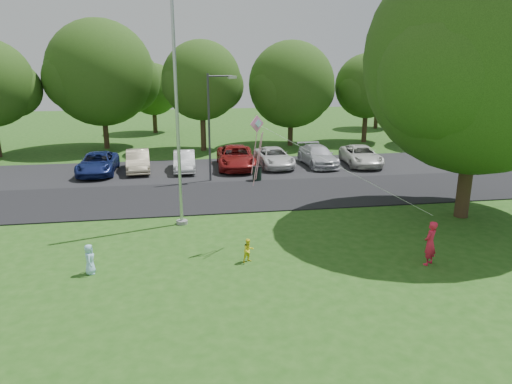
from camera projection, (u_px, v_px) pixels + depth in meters
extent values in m
plane|color=#235215|center=(284.00, 265.00, 16.06)|extent=(120.00, 120.00, 0.00)
cube|color=black|center=(247.00, 195.00, 24.60)|extent=(60.00, 6.00, 0.06)
cube|color=black|center=(233.00, 169.00, 30.78)|extent=(42.00, 7.00, 0.06)
cylinder|color=#B7BABF|center=(177.00, 110.00, 18.91)|extent=(0.14, 0.14, 10.00)
cylinder|color=gray|center=(182.00, 222.00, 20.24)|extent=(0.50, 0.50, 0.16)
cylinder|color=#3F3F44|center=(209.00, 129.00, 26.76)|extent=(0.13, 0.13, 6.35)
cylinder|color=#3F3F44|center=(220.00, 76.00, 26.20)|extent=(1.47, 0.39, 0.09)
cube|color=silver|center=(232.00, 77.00, 26.48)|extent=(0.51, 0.33, 0.15)
cylinder|color=black|center=(257.00, 174.00, 27.60)|extent=(0.54, 0.54, 0.86)
cylinder|color=black|center=(257.00, 167.00, 27.47)|extent=(0.58, 0.58, 0.05)
cylinder|color=#332316|center=(465.00, 179.00, 20.77)|extent=(0.62, 0.62, 3.60)
sphere|color=#1F3E11|center=(481.00, 59.00, 19.35)|extent=(9.85, 9.85, 9.85)
sphere|color=#1F3E11|center=(509.00, 76.00, 20.83)|extent=(6.40, 6.40, 6.40)
sphere|color=#1F3E11|center=(453.00, 72.00, 18.01)|extent=(5.91, 5.91, 5.91)
sphere|color=#1F3E11|center=(441.00, 81.00, 18.27)|extent=(5.12, 5.12, 5.12)
sphere|color=#1F3E11|center=(13.00, 89.00, 34.40)|extent=(4.18, 4.18, 4.18)
cylinder|color=#332316|center=(106.00, 129.00, 38.11)|extent=(0.44, 0.44, 3.19)
sphere|color=#1F3E11|center=(101.00, 73.00, 36.87)|extent=(8.50, 8.50, 8.50)
sphere|color=#1F3E11|center=(127.00, 81.00, 38.15)|extent=(5.53, 5.53, 5.53)
sphere|color=#1F3E11|center=(76.00, 79.00, 35.71)|extent=(5.10, 5.10, 5.10)
cylinder|color=#332316|center=(203.00, 130.00, 37.11)|extent=(0.44, 0.44, 3.43)
sphere|color=#1F3E11|center=(202.00, 80.00, 36.06)|extent=(6.27, 6.27, 6.27)
sphere|color=#1F3E11|center=(219.00, 86.00, 37.00)|extent=(4.07, 4.07, 4.07)
sphere|color=#1F3E11|center=(186.00, 85.00, 35.20)|extent=(3.76, 3.76, 3.76)
cylinder|color=#332316|center=(290.00, 130.00, 39.61)|extent=(0.44, 0.44, 2.66)
sphere|color=#1F3E11|center=(291.00, 85.00, 38.56)|extent=(7.27, 7.27, 7.27)
sphere|color=#1F3E11|center=(308.00, 90.00, 39.65)|extent=(4.72, 4.72, 4.72)
sphere|color=#1F3E11|center=(277.00, 90.00, 37.57)|extent=(4.36, 4.36, 4.36)
cylinder|color=#332316|center=(365.00, 125.00, 41.35)|extent=(0.44, 0.44, 3.02)
sphere|color=#1F3E11|center=(367.00, 86.00, 40.41)|extent=(5.67, 5.67, 5.67)
sphere|color=#1F3E11|center=(378.00, 90.00, 41.26)|extent=(3.68, 3.68, 3.68)
sphere|color=#1F3E11|center=(358.00, 90.00, 39.64)|extent=(3.40, 3.40, 3.40)
cylinder|color=#332316|center=(471.00, 125.00, 40.16)|extent=(0.44, 0.44, 3.42)
sphere|color=#1F3E11|center=(478.00, 69.00, 38.88)|extent=(8.77, 8.77, 8.77)
sphere|color=#1F3E11|center=(491.00, 76.00, 40.20)|extent=(5.70, 5.70, 5.70)
sphere|color=#1F3E11|center=(467.00, 74.00, 37.68)|extent=(5.26, 5.26, 5.26)
cylinder|color=#332316|center=(155.00, 120.00, 47.08)|extent=(0.44, 0.44, 2.60)
sphere|color=#1F3E11|center=(153.00, 89.00, 46.23)|extent=(5.20, 5.20, 5.20)
sphere|color=#1F3E11|center=(165.00, 93.00, 47.02)|extent=(3.38, 3.38, 3.38)
sphere|color=#1F3E11|center=(142.00, 92.00, 45.52)|extent=(3.12, 3.12, 3.12)
cylinder|color=#332316|center=(376.00, 116.00, 50.35)|extent=(0.44, 0.44, 2.60)
sphere|color=#1F3E11|center=(378.00, 88.00, 49.51)|extent=(5.20, 5.20, 5.20)
sphere|color=#1F3E11|center=(386.00, 91.00, 50.29)|extent=(3.38, 3.38, 3.38)
sphere|color=#1F3E11|center=(371.00, 90.00, 48.80)|extent=(3.12, 3.12, 3.12)
imported|color=navy|center=(98.00, 163.00, 29.19)|extent=(2.24, 4.82, 1.34)
imported|color=#C6B793|center=(138.00, 161.00, 29.87)|extent=(1.80, 4.29, 1.38)
imported|color=silver|center=(184.00, 161.00, 30.01)|extent=(1.39, 3.92, 1.29)
imported|color=maroon|center=(236.00, 157.00, 30.78)|extent=(2.69, 5.41, 1.47)
imported|color=silver|center=(274.00, 157.00, 31.24)|extent=(2.36, 4.69, 1.27)
imported|color=silver|center=(318.00, 156.00, 31.57)|extent=(2.10, 4.75, 1.36)
imported|color=silver|center=(361.00, 155.00, 31.73)|extent=(2.66, 4.96, 1.32)
imported|color=red|center=(430.00, 243.00, 15.94)|extent=(0.70, 0.65, 1.60)
imported|color=#FFF428|center=(248.00, 250.00, 16.23)|extent=(0.52, 0.47, 0.87)
imported|color=#A6DFFF|center=(90.00, 259.00, 15.30)|extent=(0.37, 0.53, 1.05)
cube|color=pink|center=(257.00, 124.00, 16.69)|extent=(0.56, 0.35, 0.62)
cube|color=#8CC6E5|center=(258.00, 123.00, 16.66)|extent=(0.27, 0.18, 0.30)
cylinder|color=white|center=(342.00, 168.00, 16.17)|extent=(5.68, 2.85, 2.92)
cylinder|color=pink|center=(254.00, 153.00, 16.96)|extent=(0.20, 0.26, 1.66)
cylinder|color=pink|center=(259.00, 156.00, 17.08)|extent=(0.23, 0.43, 1.90)
cylinder|color=pink|center=(257.00, 160.00, 16.98)|extent=(0.25, 0.64, 2.12)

